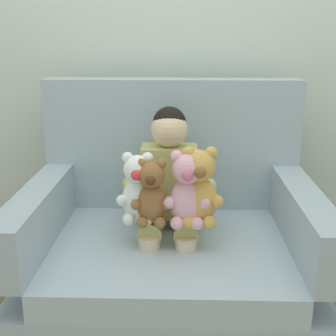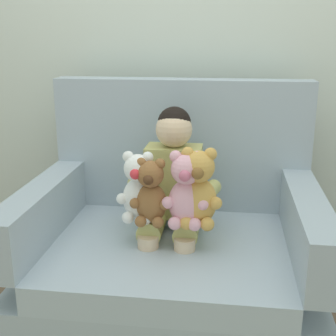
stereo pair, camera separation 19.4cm
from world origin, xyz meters
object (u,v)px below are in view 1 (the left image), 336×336
plush_pink (187,191)px  plush_honey (199,189)px  seated_child (169,188)px  plush_brown (151,194)px  plush_white (138,190)px  armchair (170,255)px

plush_pink → plush_honey: bearing=10.1°
seated_child → plush_brown: size_ratio=2.81×
plush_white → plush_honey: plush_honey is taller
plush_white → plush_honey: 0.26m
plush_brown → armchair: bearing=39.6°
plush_white → seated_child: bearing=55.0°
armchair → plush_white: bearing=-140.3°
plush_white → plush_honey: (0.26, -0.03, 0.02)m
plush_honey → armchair: bearing=125.0°
plush_pink → plush_honey: size_ratio=0.96×
armchair → seated_child: armchair is taller
seated_child → plush_white: bearing=-139.3°
plush_pink → seated_child: bearing=113.9°
seated_child → plush_brown: bearing=-118.8°
armchair → plush_brown: (-0.08, -0.15, 0.36)m
plush_brown → plush_pink: bearing=-23.3°
plush_brown → plush_honey: (0.20, 0.01, 0.02)m
seated_child → plush_white: seated_child is taller
seated_child → plush_pink: bearing=-73.1°
armchair → plush_honey: armchair is taller
armchair → seated_child: (-0.01, 0.03, 0.33)m
plush_pink → plush_brown: 0.15m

